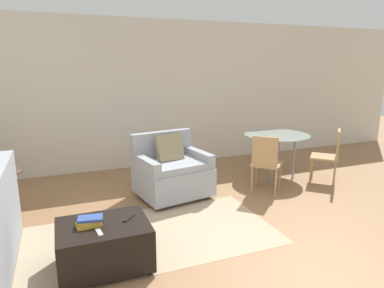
% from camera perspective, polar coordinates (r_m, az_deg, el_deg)
% --- Properties ---
extents(ground_plane, '(20.00, 20.00, 0.00)m').
position_cam_1_polar(ground_plane, '(3.68, 10.18, -18.67)').
color(ground_plane, '#936B47').
extents(wall_back, '(12.00, 0.06, 2.75)m').
position_cam_1_polar(wall_back, '(6.58, -6.59, 8.20)').
color(wall_back, beige).
rests_on(wall_back, ground_plane).
extents(area_rug, '(2.82, 1.50, 0.01)m').
position_cam_1_polar(area_rug, '(4.11, -6.51, -14.87)').
color(area_rug, tan).
rests_on(area_rug, ground_plane).
extents(armchair, '(1.11, 0.99, 0.94)m').
position_cam_1_polar(armchair, '(5.08, -3.39, -4.70)').
color(armchair, '#999EA8').
rests_on(armchair, ground_plane).
extents(ottoman, '(0.85, 0.65, 0.45)m').
position_cam_1_polar(ottoman, '(3.51, -14.45, -15.86)').
color(ottoman, black).
rests_on(ottoman, ground_plane).
extents(book_stack, '(0.26, 0.18, 0.08)m').
position_cam_1_polar(book_stack, '(3.41, -16.75, -12.26)').
color(book_stack, gold).
rests_on(book_stack, ottoman).
extents(tv_remote_primary, '(0.14, 0.15, 0.01)m').
position_cam_1_polar(tv_remote_primary, '(3.48, -10.50, -12.03)').
color(tv_remote_primary, black).
rests_on(tv_remote_primary, ottoman).
extents(tv_remote_secondary, '(0.06, 0.15, 0.01)m').
position_cam_1_polar(tv_remote_secondary, '(3.27, -15.22, -13.98)').
color(tv_remote_secondary, '#B7B7BC').
rests_on(tv_remote_secondary, ottoman).
extents(side_table, '(0.38, 0.38, 0.60)m').
position_cam_1_polar(side_table, '(5.01, -28.26, -6.09)').
color(side_table, '#4C3828').
rests_on(side_table, ground_plane).
extents(picture_frame, '(0.18, 0.08, 0.22)m').
position_cam_1_polar(picture_frame, '(4.93, -28.62, -2.89)').
color(picture_frame, '#8C6647').
rests_on(picture_frame, side_table).
extents(dining_table, '(1.12, 1.12, 0.75)m').
position_cam_1_polar(dining_table, '(6.09, 13.92, 0.80)').
color(dining_table, '#8C9E99').
rests_on(dining_table, ground_plane).
extents(dining_chair_near_left, '(0.59, 0.59, 0.90)m').
position_cam_1_polar(dining_chair_near_left, '(5.28, 12.20, -2.66)').
color(dining_chair_near_left, tan).
rests_on(dining_chair_near_left, ground_plane).
extents(dining_chair_near_right, '(0.59, 0.59, 0.90)m').
position_cam_1_polar(dining_chair_near_right, '(6.05, 22.08, -1.35)').
color(dining_chair_near_right, tan).
rests_on(dining_chair_near_right, ground_plane).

